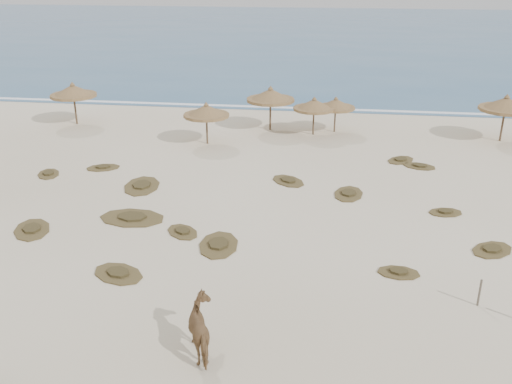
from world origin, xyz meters
The scene contains 26 objects.
ground centered at (0.00, 0.00, 0.00)m, with size 160.00×160.00×0.00m, color beige.
ocean centered at (0.00, 75.00, 0.00)m, with size 200.00×100.00×0.01m, color #2B5983.
foam_line centered at (0.00, 26.00, 0.00)m, with size 70.00×0.60×0.01m, color white.
palapa_0 centered at (-16.41, 19.20, 2.40)m, with size 3.58×3.58×3.09m.
palapa_1 centered at (-5.89, 15.79, 2.16)m, with size 3.17×3.17×2.78m.
palapa_2 centered at (-2.16, 19.57, 2.44)m, with size 4.06×4.06×3.14m.
palapa_3 centered at (2.35, 19.67, 1.95)m, with size 3.07×3.07×2.51m.
palapa_4 centered at (0.90, 18.80, 2.06)m, with size 3.30×3.30×2.65m.
palapa_5 centered at (13.32, 18.99, 2.45)m, with size 4.47×4.47×3.16m.
horse centered at (-1.41, -5.18, 0.85)m, with size 0.92×2.02×1.71m, color olive.
fence_post_near centered at (7.54, -1.37, 0.52)m, with size 0.08×0.08×1.04m, color brown.
scrub_0 centered at (-10.96, 2.12, 0.05)m, with size 2.46×2.83×0.16m.
scrub_1 centered at (-6.92, 3.93, 0.05)m, with size 3.26×2.25×0.16m.
scrub_2 centered at (-4.20, 2.80, 0.05)m, with size 2.08×2.11×0.16m.
scrub_3 centered at (3.18, 8.24, 0.05)m, with size 1.82×2.46×0.16m.
scrub_4 centered at (9.04, 2.90, 0.05)m, with size 2.37×2.31×0.16m.
scrub_6 centered at (-10.89, 10.34, 0.05)m, with size 2.22×1.83×0.16m.
scrub_7 centered at (7.35, 13.04, 0.05)m, with size 2.13×1.70×0.16m.
scrub_8 centered at (-13.54, 8.92, 0.05)m, with size 1.80×2.11×0.16m.
scrub_9 centered at (-2.37, 1.81, 0.05)m, with size 1.86×2.69×0.16m.
scrub_10 centered at (6.37, 14.00, 0.05)m, with size 2.20×2.26×0.16m.
scrub_11 centered at (-5.75, -1.05, 0.05)m, with size 2.62×2.27×0.16m.
scrub_12 centered at (4.99, 0.49, 0.05)m, with size 1.70×1.16×0.16m.
scrub_13 centered at (-0.06, 9.65, 0.05)m, with size 2.47×2.51×0.16m.
scrub_14 centered at (-7.75, 7.88, 0.05)m, with size 2.26×3.10×0.16m.
scrub_15 centered at (7.75, 6.54, 0.05)m, with size 1.82×1.39×0.16m.
Camera 1 is at (2.09, -19.27, 11.35)m, focal length 40.00 mm.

